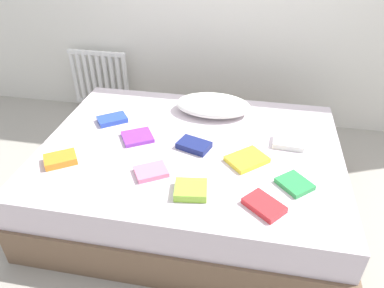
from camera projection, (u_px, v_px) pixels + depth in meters
The scene contains 14 objects.
ground_plane at pixel (191, 201), 2.67m from camera, with size 8.00×8.00×0.00m, color #9E998E.
bed at pixel (191, 175), 2.53m from camera, with size 2.00×1.50×0.50m.
radiator at pixel (100, 78), 3.62m from camera, with size 0.59×0.04×0.56m.
pillow at pixel (213, 105), 2.73m from camera, with size 0.57×0.36×0.12m, color white.
textbook_red at pixel (264, 205), 1.90m from camera, with size 0.21×0.14×0.04m, color red.
textbook_orange at pixel (60, 159), 2.23m from camera, with size 0.19×0.13×0.04m, color orange.
textbook_yellow at pixel (247, 159), 2.24m from camera, with size 0.23×0.18×0.03m, color yellow.
textbook_navy at pixel (194, 145), 2.36m from camera, with size 0.21×0.14×0.04m, color navy.
textbook_lime at pixel (191, 190), 1.99m from camera, with size 0.18×0.16×0.05m, color #8CC638.
textbook_white at pixel (288, 142), 2.39m from camera, with size 0.20×0.15×0.04m, color white.
textbook_pink at pixel (151, 172), 2.14m from camera, with size 0.19×0.14×0.03m, color pink.
textbook_purple at pixel (137, 137), 2.45m from camera, with size 0.20×0.18×0.03m, color purple.
textbook_green at pixel (295, 184), 2.05m from camera, with size 0.18×0.15×0.03m, color green.
textbook_blue at pixel (112, 119), 2.64m from camera, with size 0.20×0.13×0.04m, color #2847B7.
Camera 1 is at (0.37, -1.93, 1.85)m, focal length 33.69 mm.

